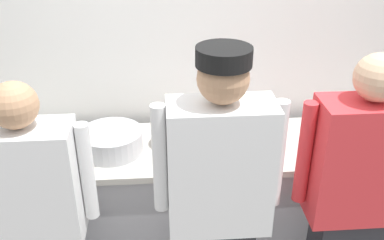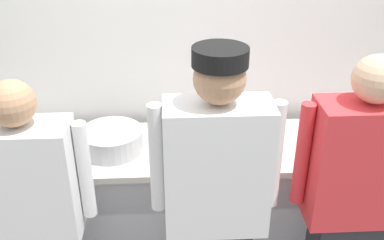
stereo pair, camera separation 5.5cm
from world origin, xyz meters
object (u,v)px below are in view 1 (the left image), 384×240
deli_cup (67,159)px  plate_stack_rear (362,140)px  ramekin_green_sauce (57,153)px  chef_center (219,206)px  mixing_bowl_steel (112,141)px  chef_near_left (39,223)px  ramekin_yellow_sauce (23,151)px  ramekin_orange_sauce (354,126)px  chef_far_right (352,201)px  ramekin_red_sauce (379,130)px  plate_stack_front (168,140)px  sheet_tray (240,141)px

deli_cup → plate_stack_rear: bearing=3.5°
ramekin_green_sauce → chef_center: bearing=-33.7°
mixing_bowl_steel → ramekin_green_sauce: mixing_bowl_steel is taller
chef_near_left → ramekin_yellow_sauce: 0.62m
chef_center → ramekin_yellow_sauce: bearing=150.5°
chef_center → ramekin_orange_sauce: chef_center is taller
plate_stack_rear → deli_cup: (-1.80, -0.11, 0.02)m
ramekin_yellow_sauce → deli_cup: size_ratio=1.17×
plate_stack_rear → ramekin_green_sauce: bearing=-179.8°
ramekin_orange_sauce → chef_far_right: bearing=-112.4°
chef_center → plate_stack_rear: chef_center is taller
ramekin_green_sauce → deli_cup: size_ratio=1.22×
plate_stack_rear → ramekin_red_sauce: plate_stack_rear is taller
ramekin_orange_sauce → deli_cup: bearing=-170.9°
chef_near_left → ramekin_orange_sauce: chef_near_left is taller
plate_stack_front → ramekin_orange_sauce: size_ratio=2.38×
chef_far_right → ramekin_red_sauce: (0.45, 0.68, 0.02)m
chef_near_left → deli_cup: size_ratio=17.86×
chef_near_left → mixing_bowl_steel: chef_near_left is taller
chef_far_right → sheet_tray: size_ratio=3.82×
mixing_bowl_steel → plate_stack_rear: bearing=-1.2°
chef_far_right → ramekin_orange_sauce: bearing=67.6°
sheet_tray → ramekin_green_sauce: size_ratio=4.04×
chef_center → ramekin_red_sauce: size_ratio=16.68×
ramekin_red_sauce → ramekin_green_sauce: bearing=-176.4°
plate_stack_rear → chef_far_right: bearing=-117.0°
ramekin_green_sauce → plate_stack_rear: bearing=0.2°
chef_center → chef_far_right: size_ratio=1.04×
sheet_tray → ramekin_orange_sauce: ramekin_orange_sauce is taller
deli_cup → ramekin_green_sauce: bearing=127.3°
plate_stack_rear → ramekin_orange_sauce: size_ratio=2.46×
chef_near_left → chef_center: 0.90m
chef_center → ramekin_orange_sauce: (1.01, 0.78, -0.02)m
chef_far_right → plate_stack_rear: 0.63m
plate_stack_front → ramekin_green_sauce: plate_stack_front is taller
chef_near_left → plate_stack_rear: size_ratio=7.39×
plate_stack_rear → ramekin_yellow_sauce: (-2.09, 0.02, 0.00)m
plate_stack_front → deli_cup: 0.62m
plate_stack_rear → ramekin_red_sauce: size_ratio=2.07×
chef_center → ramekin_red_sauce: (1.15, 0.72, -0.02)m
sheet_tray → ramekin_red_sauce: (0.93, 0.05, 0.01)m
deli_cup → sheet_tray: bearing=9.6°
plate_stack_front → ramekin_yellow_sauce: 0.88m
plate_stack_front → mixing_bowl_steel: 0.35m
ramekin_orange_sauce → ramekin_yellow_sauce: size_ratio=0.84×
ramekin_orange_sauce → ramekin_yellow_sauce: 2.12m
sheet_tray → ramekin_yellow_sauce: 1.33m
plate_stack_rear → mixing_bowl_steel: (-1.56, 0.03, 0.04)m
chef_center → chef_near_left: bearing=177.0°
ramekin_red_sauce → mixing_bowl_steel: bearing=-177.1°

